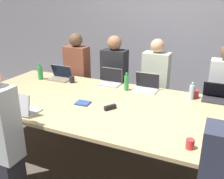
{
  "coord_description": "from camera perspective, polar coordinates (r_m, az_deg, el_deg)",
  "views": [
    {
      "loc": [
        1.03,
        -2.56,
        2.01
      ],
      "look_at": [
        -0.16,
        0.1,
        0.92
      ],
      "focal_mm": 40.0,
      "sensor_mm": 36.0,
      "label": 1
    }
  ],
  "objects": [
    {
      "name": "laptop_far_center",
      "position": [
        3.53,
        7.86,
        0.98
      ],
      "size": [
        0.34,
        0.24,
        0.24
      ],
      "color": "silver",
      "rests_on": "conference_table"
    },
    {
      "name": "curtain_wall",
      "position": [
        4.77,
        11.76,
        12.69
      ],
      "size": [
        12.0,
        0.06,
        2.8
      ],
      "color": "#9999A3",
      "rests_on": "ground_plane"
    },
    {
      "name": "bottle_far_right",
      "position": [
        3.33,
        17.76,
        -0.54
      ],
      "size": [
        0.07,
        0.07,
        0.23
      ],
      "color": "#ADD1E0",
      "rests_on": "conference_table"
    },
    {
      "name": "laptop_far_midleft",
      "position": [
        3.74,
        -0.31,
        2.29
      ],
      "size": [
        0.32,
        0.23,
        0.24
      ],
      "color": "#B7B7BC",
      "rests_on": "conference_table"
    },
    {
      "name": "person_far_midleft",
      "position": [
        4.1,
        0.54,
        1.97
      ],
      "size": [
        0.4,
        0.24,
        1.45
      ],
      "color": "#2D2D38",
      "rests_on": "ground_plane"
    },
    {
      "name": "person_far_left",
      "position": [
        4.42,
        -7.89,
        3.14
      ],
      "size": [
        0.4,
        0.24,
        1.45
      ],
      "color": "#2D2D38",
      "rests_on": "ground_plane"
    },
    {
      "name": "laptop_far_left",
      "position": [
        4.04,
        -11.69,
        3.2
      ],
      "size": [
        0.35,
        0.22,
        0.23
      ],
      "color": "gray",
      "rests_on": "conference_table"
    },
    {
      "name": "person_far_center",
      "position": [
        3.97,
        9.8,
        0.8
      ],
      "size": [
        0.4,
        0.24,
        1.43
      ],
      "color": "#2D2D38",
      "rests_on": "ground_plane"
    },
    {
      "name": "bottle_far_left",
      "position": [
        4.11,
        -16.08,
        3.71
      ],
      "size": [
        0.08,
        0.08,
        0.25
      ],
      "color": "green",
      "rests_on": "conference_table"
    },
    {
      "name": "cup_far_left",
      "position": [
        3.86,
        -9.14,
        2.26
      ],
      "size": [
        0.08,
        0.08,
        0.1
      ],
      "color": "#232328",
      "rests_on": "conference_table"
    },
    {
      "name": "ground_plane",
      "position": [
        3.41,
        1.85,
        -15.67
      ],
      "size": [
        24.0,
        24.0,
        0.0
      ],
      "primitive_type": "plane",
      "color": "brown"
    },
    {
      "name": "cup_near_left",
      "position": [
        3.16,
        -23.19,
        -3.55
      ],
      "size": [
        0.08,
        0.08,
        0.08
      ],
      "color": "red",
      "rests_on": "conference_table"
    },
    {
      "name": "cup_far_right",
      "position": [
        3.41,
        18.59,
        -1.02
      ],
      "size": [
        0.07,
        0.07,
        0.1
      ],
      "color": "red",
      "rests_on": "conference_table"
    },
    {
      "name": "stapler",
      "position": [
        2.91,
        -0.42,
        -4.11
      ],
      "size": [
        0.12,
        0.15,
        0.05
      ],
      "rotation": [
        0.0,
        0.0,
        -0.56
      ],
      "color": "black",
      "rests_on": "conference_table"
    },
    {
      "name": "person_far_right",
      "position": [
        3.77,
        23.78,
        -1.6
      ],
      "size": [
        0.4,
        0.24,
        1.44
      ],
      "color": "#2D2D38",
      "rests_on": "ground_plane"
    },
    {
      "name": "laptop_near_left",
      "position": [
        2.98,
        -20.17,
        -3.85
      ],
      "size": [
        0.35,
        0.25,
        0.26
      ],
      "rotation": [
        0.0,
        0.0,
        3.14
      ],
      "color": "silver",
      "rests_on": "conference_table"
    },
    {
      "name": "bottle_far_center",
      "position": [
        3.48,
        3.33,
        1.54
      ],
      "size": [
        0.07,
        0.07,
        0.26
      ],
      "color": "green",
      "rests_on": "conference_table"
    },
    {
      "name": "person_near_left",
      "position": [
        2.79,
        -24.19,
        -9.79
      ],
      "size": [
        0.4,
        0.24,
        1.42
      ],
      "rotation": [
        0.0,
        0.0,
        3.14
      ],
      "color": "#2D2D38",
      "rests_on": "ground_plane"
    },
    {
      "name": "conference_table",
      "position": [
        3.04,
        2.0,
        -4.5
      ],
      "size": [
        4.05,
        1.61,
        0.77
      ],
      "color": "#D6B77F",
      "rests_on": "ground_plane"
    },
    {
      "name": "laptop_far_right",
      "position": [
        3.42,
        22.65,
        -1.19
      ],
      "size": [
        0.33,
        0.24,
        0.23
      ],
      "color": "#333338",
      "rests_on": "conference_table"
    },
    {
      "name": "cup_near_right",
      "position": [
        2.3,
        17.41,
        -11.79
      ],
      "size": [
        0.07,
        0.07,
        0.09
      ],
      "color": "red",
      "rests_on": "conference_table"
    },
    {
      "name": "notebook",
      "position": [
        3.08,
        -6.68,
        -3.1
      ],
      "size": [
        0.18,
        0.15,
        0.02
      ],
      "rotation": [
        0.0,
        0.0,
        0.06
      ],
      "color": "#2D4C8C",
      "rests_on": "conference_table"
    },
    {
      "name": "laptop_near_right",
      "position": [
        2.29,
        24.04,
        -12.31
      ],
      "size": [
        0.32,
        0.22,
        0.22
      ],
      "rotation": [
        0.0,
        0.0,
        3.14
      ],
      "color": "#333338",
      "rests_on": "conference_table"
    }
  ]
}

